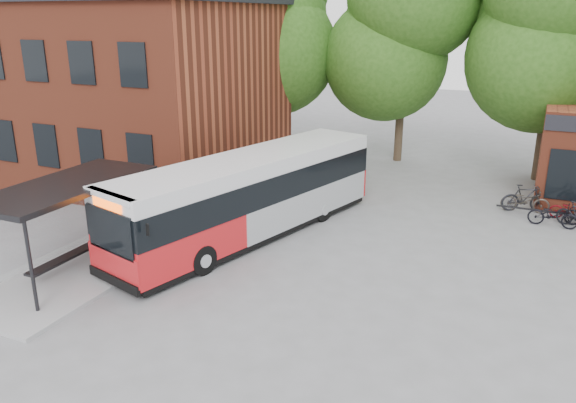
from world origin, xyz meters
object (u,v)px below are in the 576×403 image
at_px(bus_shelter, 72,229).
at_px(bicycle_1, 525,198).
at_px(bicycle_4, 571,210).
at_px(bicycle_2, 553,215).
at_px(city_bus, 251,197).
at_px(bicycle_0, 525,200).

xyz_separation_m(bus_shelter, bicycle_1, (12.17, 11.78, -0.90)).
bearing_deg(bicycle_1, bus_shelter, 111.97).
bearing_deg(bicycle_4, bus_shelter, 136.01).
distance_m(bicycle_2, bicycle_4, 1.25).
distance_m(city_bus, bicycle_4, 12.30).
relative_size(city_bus, bicycle_0, 6.23).
relative_size(bus_shelter, bicycle_4, 4.54).
bearing_deg(bicycle_1, bicycle_4, -125.73).
height_order(bicycle_0, bicycle_4, bicycle_0).
bearing_deg(city_bus, bicycle_1, 53.34).
distance_m(bicycle_0, bicycle_1, 0.14).
distance_m(bicycle_0, bicycle_2, 1.70).
relative_size(city_bus, bicycle_4, 7.43).
bearing_deg(bicycle_4, bicycle_1, 82.98).
bearing_deg(bicycle_1, bicycle_0, 168.55).
height_order(bus_shelter, bicycle_1, bus_shelter).
height_order(bus_shelter, bicycle_4, bus_shelter).
distance_m(city_bus, bicycle_2, 11.22).
bearing_deg(bus_shelter, bicycle_0, 43.74).
bearing_deg(city_bus, bicycle_0, 52.81).
xyz_separation_m(bicycle_2, bicycle_4, (0.63, 1.07, -0.06)).
bearing_deg(bicycle_1, city_bus, 105.82).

